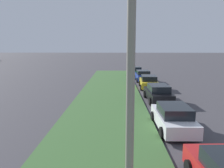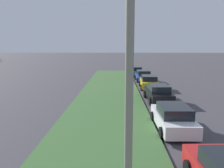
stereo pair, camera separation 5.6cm
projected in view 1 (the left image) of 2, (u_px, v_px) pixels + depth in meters
The scene contains 7 objects.
grass_median at pixel (103, 132), 12.26m from camera, with size 60.00×6.00×0.12m, color #3D6633.
parked_car_white at pixel (173, 118), 12.69m from camera, with size 4.32×2.06×1.47m.
parked_car_black at pixel (158, 93), 19.23m from camera, with size 4.37×2.16×1.47m.
parked_car_yellow at pixel (149, 82), 25.11m from camera, with size 4.37×2.16×1.47m.
parked_car_blue at pixel (143, 76), 30.30m from camera, with size 4.35×2.12×1.47m.
parked_car_green at pixel (136, 71), 35.46m from camera, with size 4.34×2.09×1.47m.
streetlight at pixel (144, 60), 6.11m from camera, with size 0.61×2.87×7.50m.
Camera 1 is at (-1.61, 7.20, 4.79)m, focal length 35.52 mm.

